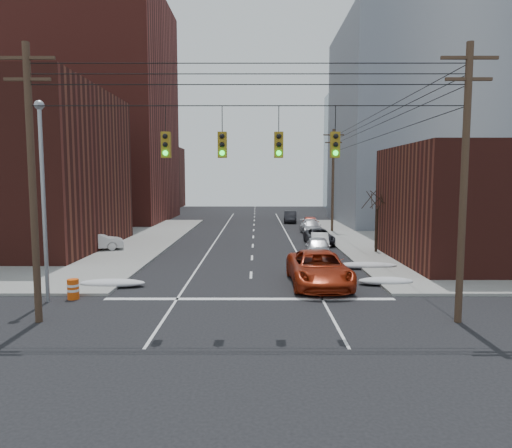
{
  "coord_description": "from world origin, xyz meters",
  "views": [
    {
      "loc": [
        0.34,
        -15.0,
        5.79
      ],
      "look_at": [
        0.3,
        12.96,
        3.0
      ],
      "focal_mm": 32.0,
      "sensor_mm": 36.0,
      "label": 1
    }
  ],
  "objects_px": {
    "parked_car_e": "(310,223)",
    "lot_car_c": "(42,241)",
    "lot_car_b": "(75,237)",
    "lot_car_d": "(57,229)",
    "construction_barrel": "(73,289)",
    "parked_car_f": "(290,217)",
    "parked_car_c": "(319,237)",
    "parked_car_a": "(318,248)",
    "parked_car_d": "(311,227)",
    "red_pickup": "(319,269)",
    "parked_car_b": "(320,241)",
    "lot_car_a": "(96,241)"
  },
  "relations": [
    {
      "from": "parked_car_a",
      "to": "parked_car_f",
      "type": "bearing_deg",
      "value": 94.61
    },
    {
      "from": "construction_barrel",
      "to": "lot_car_b",
      "type": "bearing_deg",
      "value": 111.34
    },
    {
      "from": "parked_car_a",
      "to": "parked_car_c",
      "type": "bearing_deg",
      "value": 86.22
    },
    {
      "from": "parked_car_a",
      "to": "parked_car_f",
      "type": "relative_size",
      "value": 1.0
    },
    {
      "from": "red_pickup",
      "to": "parked_car_e",
      "type": "xyz_separation_m",
      "value": [
        2.69,
        26.69,
        -0.14
      ]
    },
    {
      "from": "parked_car_f",
      "to": "lot_car_c",
      "type": "distance_m",
      "value": 32.26
    },
    {
      "from": "parked_car_e",
      "to": "construction_barrel",
      "type": "height_order",
      "value": "parked_car_e"
    },
    {
      "from": "parked_car_c",
      "to": "lot_car_c",
      "type": "bearing_deg",
      "value": -171.96
    },
    {
      "from": "parked_car_a",
      "to": "parked_car_e",
      "type": "height_order",
      "value": "parked_car_e"
    },
    {
      "from": "parked_car_f",
      "to": "lot_car_c",
      "type": "xyz_separation_m",
      "value": [
        -21.65,
        -23.91,
        0.03
      ]
    },
    {
      "from": "parked_car_c",
      "to": "construction_barrel",
      "type": "distance_m",
      "value": 23.39
    },
    {
      "from": "parked_car_c",
      "to": "lot_car_a",
      "type": "height_order",
      "value": "lot_car_a"
    },
    {
      "from": "parked_car_f",
      "to": "parked_car_b",
      "type": "bearing_deg",
      "value": -82.75
    },
    {
      "from": "parked_car_e",
      "to": "parked_car_f",
      "type": "relative_size",
      "value": 1.01
    },
    {
      "from": "lot_car_a",
      "to": "lot_car_b",
      "type": "bearing_deg",
      "value": 29.13
    },
    {
      "from": "parked_car_a",
      "to": "construction_barrel",
      "type": "height_order",
      "value": "parked_car_a"
    },
    {
      "from": "red_pickup",
      "to": "parked_car_d",
      "type": "bearing_deg",
      "value": 83.07
    },
    {
      "from": "parked_car_e",
      "to": "parked_car_f",
      "type": "bearing_deg",
      "value": 104.17
    },
    {
      "from": "parked_car_b",
      "to": "lot_car_b",
      "type": "height_order",
      "value": "lot_car_b"
    },
    {
      "from": "parked_car_b",
      "to": "lot_car_d",
      "type": "bearing_deg",
      "value": 169.51
    },
    {
      "from": "red_pickup",
      "to": "parked_car_c",
      "type": "distance_m",
      "value": 15.73
    },
    {
      "from": "parked_car_c",
      "to": "parked_car_d",
      "type": "relative_size",
      "value": 0.99
    },
    {
      "from": "parked_car_b",
      "to": "lot_car_a",
      "type": "relative_size",
      "value": 0.93
    },
    {
      "from": "parked_car_b",
      "to": "lot_car_c",
      "type": "xyz_separation_m",
      "value": [
        -22.39,
        -1.1,
        0.13
      ]
    },
    {
      "from": "lot_car_c",
      "to": "lot_car_d",
      "type": "bearing_deg",
      "value": 9.72
    },
    {
      "from": "lot_car_c",
      "to": "lot_car_d",
      "type": "relative_size",
      "value": 1.06
    },
    {
      "from": "lot_car_a",
      "to": "construction_barrel",
      "type": "distance_m",
      "value": 14.76
    },
    {
      "from": "parked_car_d",
      "to": "construction_barrel",
      "type": "height_order",
      "value": "parked_car_d"
    },
    {
      "from": "parked_car_b",
      "to": "parked_car_c",
      "type": "bearing_deg",
      "value": 88.52
    },
    {
      "from": "parked_car_b",
      "to": "lot_car_d",
      "type": "distance_m",
      "value": 25.68
    },
    {
      "from": "lot_car_b",
      "to": "lot_car_d",
      "type": "height_order",
      "value": "lot_car_b"
    },
    {
      "from": "parked_car_a",
      "to": "parked_car_d",
      "type": "xyz_separation_m",
      "value": [
        1.25,
        14.74,
        -0.06
      ]
    },
    {
      "from": "parked_car_d",
      "to": "lot_car_b",
      "type": "bearing_deg",
      "value": -158.25
    },
    {
      "from": "parked_car_e",
      "to": "lot_car_c",
      "type": "relative_size",
      "value": 1.05
    },
    {
      "from": "parked_car_c",
      "to": "lot_car_a",
      "type": "relative_size",
      "value": 1.15
    },
    {
      "from": "parked_car_a",
      "to": "parked_car_c",
      "type": "distance_m",
      "value": 7.24
    },
    {
      "from": "parked_car_f",
      "to": "lot_car_d",
      "type": "xyz_separation_m",
      "value": [
        -23.99,
        -15.87,
        0.1
      ]
    },
    {
      "from": "lot_car_b",
      "to": "lot_car_d",
      "type": "relative_size",
      "value": 1.3
    },
    {
      "from": "parked_car_d",
      "to": "parked_car_f",
      "type": "bearing_deg",
      "value": 93.55
    },
    {
      "from": "parked_car_f",
      "to": "parked_car_c",
      "type": "bearing_deg",
      "value": -81.57
    },
    {
      "from": "lot_car_c",
      "to": "construction_barrel",
      "type": "height_order",
      "value": "lot_car_c"
    },
    {
      "from": "parked_car_b",
      "to": "parked_car_d",
      "type": "relative_size",
      "value": 0.81
    },
    {
      "from": "lot_car_d",
      "to": "parked_car_b",
      "type": "bearing_deg",
      "value": -92.25
    },
    {
      "from": "parked_car_a",
      "to": "lot_car_c",
      "type": "relative_size",
      "value": 1.04
    },
    {
      "from": "red_pickup",
      "to": "lot_car_a",
      "type": "relative_size",
      "value": 1.56
    },
    {
      "from": "red_pickup",
      "to": "parked_car_d",
      "type": "height_order",
      "value": "red_pickup"
    },
    {
      "from": "parked_car_c",
      "to": "red_pickup",
      "type": "bearing_deg",
      "value": -99.41
    },
    {
      "from": "parked_car_d",
      "to": "lot_car_d",
      "type": "xyz_separation_m",
      "value": [
        -25.24,
        -3.38,
        0.14
      ]
    },
    {
      "from": "lot_car_a",
      "to": "construction_barrel",
      "type": "height_order",
      "value": "lot_car_a"
    },
    {
      "from": "red_pickup",
      "to": "lot_car_c",
      "type": "bearing_deg",
      "value": 149.13
    }
  ]
}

